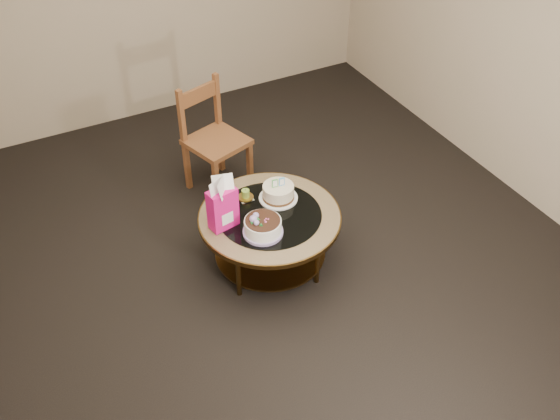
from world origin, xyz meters
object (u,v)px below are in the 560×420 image
decorated_cake (263,227)px  coffee_table (270,223)px  cream_cake (278,192)px  gift_bag (222,203)px  dining_chair (213,139)px

decorated_cake → coffee_table: bearing=49.9°
cream_cake → gift_bag: gift_bag is taller
gift_bag → dining_chair: bearing=60.6°
gift_bag → coffee_table: bearing=-17.5°
dining_chair → coffee_table: bearing=-108.5°
coffee_table → dining_chair: dining_chair is taller
cream_cake → dining_chair: (-0.12, 0.92, -0.04)m
decorated_cake → gift_bag: gift_bag is taller
decorated_cake → dining_chair: (0.14, 1.20, -0.03)m
coffee_table → gift_bag: (-0.33, 0.04, 0.28)m
coffee_table → dining_chair: (0.01, 1.05, 0.10)m
coffee_table → cream_cake: (0.14, 0.13, 0.14)m
decorated_cake → gift_bag: size_ratio=0.70×
cream_cake → dining_chair: dining_chair is taller
decorated_cake → dining_chair: dining_chair is taller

